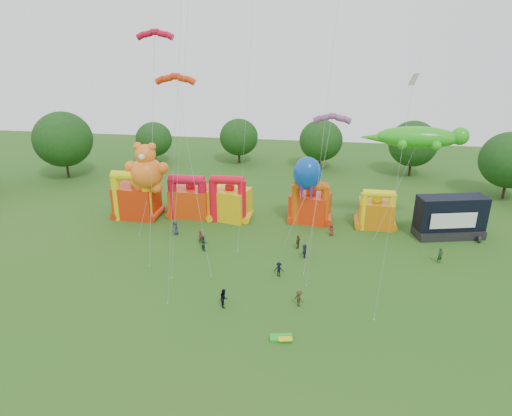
# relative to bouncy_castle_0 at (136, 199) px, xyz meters

# --- Properties ---
(ground) EXTENTS (160.00, 160.00, 0.00)m
(ground) POSITION_rel_bouncy_castle_0_xyz_m (17.69, -27.33, -2.76)
(ground) COLOR #235B19
(ground) RESTS_ON ground
(tree_ring) EXTENTS (124.38, 126.49, 12.07)m
(tree_ring) POSITION_rel_bouncy_castle_0_xyz_m (16.50, -26.71, 3.50)
(tree_ring) COLOR #352314
(tree_ring) RESTS_ON ground
(bouncy_castle_0) EXTENTS (5.94, 4.84, 7.31)m
(bouncy_castle_0) POSITION_rel_bouncy_castle_0_xyz_m (0.00, 0.00, 0.00)
(bouncy_castle_0) COLOR red
(bouncy_castle_0) RESTS_ON ground
(bouncy_castle_1) EXTENTS (5.70, 4.58, 6.53)m
(bouncy_castle_1) POSITION_rel_bouncy_castle_0_xyz_m (7.60, 1.78, -0.29)
(bouncy_castle_1) COLOR red
(bouncy_castle_1) RESTS_ON ground
(bouncy_castle_2) EXTENTS (6.10, 5.35, 6.86)m
(bouncy_castle_2) POSITION_rel_bouncy_castle_0_xyz_m (13.50, 1.27, -0.16)
(bouncy_castle_2) COLOR #E4B60C
(bouncy_castle_2) RESTS_ON ground
(bouncy_castle_3) EXTENTS (6.05, 5.27, 6.25)m
(bouncy_castle_3) POSITION_rel_bouncy_castle_0_xyz_m (24.90, 2.24, -0.39)
(bouncy_castle_3) COLOR red
(bouncy_castle_3) RESTS_ON ground
(bouncy_castle_4) EXTENTS (4.79, 3.89, 5.77)m
(bouncy_castle_4) POSITION_rel_bouncy_castle_0_xyz_m (33.94, 1.47, -0.55)
(bouncy_castle_4) COLOR orange
(bouncy_castle_4) RESTS_ON ground
(stage_trailer) EXTENTS (9.31, 5.29, 5.54)m
(stage_trailer) POSITION_rel_bouncy_castle_0_xyz_m (43.19, -0.17, -0.08)
(stage_trailer) COLOR black
(stage_trailer) RESTS_ON ground
(teddy_bear_kite) EXTENTS (6.25, 7.49, 11.40)m
(teddy_bear_kite) POSITION_rel_bouncy_castle_0_xyz_m (2.42, -1.05, 4.21)
(teddy_bear_kite) COLOR orange
(teddy_bear_kite) RESTS_ON ground
(gecko_kite) EXTENTS (13.47, 6.36, 14.30)m
(gecko_kite) POSITION_rel_bouncy_castle_0_xyz_m (36.50, -0.22, 5.41)
(gecko_kite) COLOR green
(gecko_kite) RESTS_ON ground
(octopus_kite) EXTENTS (4.21, 8.08, 9.84)m
(octopus_kite) POSITION_rel_bouncy_castle_0_xyz_m (23.82, -0.68, 2.03)
(octopus_kite) COLOR #0B44AF
(octopus_kite) RESTS_ON ground
(parafoil_kites) EXTENTS (24.13, 9.53, 26.25)m
(parafoil_kites) POSITION_rel_bouncy_castle_0_xyz_m (16.41, -11.54, 7.35)
(parafoil_kites) COLOR red
(parafoil_kites) RESTS_ON ground
(diamond_kites) EXTENTS (23.91, 18.81, 42.31)m
(diamond_kites) POSITION_rel_bouncy_castle_0_xyz_m (19.30, -12.98, 14.07)
(diamond_kites) COLOR red
(diamond_kites) RESTS_ON ground
(folded_kite_bundle) EXTENTS (2.16, 1.39, 0.31)m
(folded_kite_bundle) POSITION_rel_bouncy_castle_0_xyz_m (23.62, -25.04, -2.62)
(folded_kite_bundle) COLOR green
(folded_kite_bundle) RESTS_ON ground
(spectator_0) EXTENTS (1.08, 0.88, 1.91)m
(spectator_0) POSITION_rel_bouncy_castle_0_xyz_m (7.46, -5.13, -1.80)
(spectator_0) COLOR #272B41
(spectator_0) RESTS_ON ground
(spectator_1) EXTENTS (0.73, 0.79, 1.81)m
(spectator_1) POSITION_rel_bouncy_castle_0_xyz_m (11.54, -7.42, -1.86)
(spectator_1) COLOR #59191E
(spectator_1) RESTS_ON ground
(spectator_2) EXTENTS (1.19, 1.19, 1.95)m
(spectator_2) POSITION_rel_bouncy_castle_0_xyz_m (12.40, -9.07, -1.79)
(spectator_2) COLOR #16381D
(spectator_2) RESTS_ON ground
(spectator_3) EXTENTS (1.18, 0.80, 1.69)m
(spectator_3) POSITION_rel_bouncy_castle_0_xyz_m (22.21, -14.06, -1.91)
(spectator_3) COLOR black
(spectator_3) RESTS_ON ground
(spectator_4) EXTENTS (0.81, 1.14, 1.79)m
(spectator_4) POSITION_rel_bouncy_castle_0_xyz_m (23.84, -6.89, -1.86)
(spectator_4) COLOR #42331A
(spectator_4) RESTS_ON ground
(spectator_5) EXTENTS (0.56, 1.63, 1.74)m
(spectator_5) POSITION_rel_bouncy_castle_0_xyz_m (24.76, -9.18, -1.89)
(spectator_5) COLOR #24293C
(spectator_5) RESTS_ON ground
(spectator_6) EXTENTS (0.91, 0.81, 1.56)m
(spectator_6) POSITION_rel_bouncy_castle_0_xyz_m (27.97, -2.33, -1.98)
(spectator_6) COLOR maroon
(spectator_6) RESTS_ON ground
(spectator_7) EXTENTS (0.84, 0.77, 1.93)m
(spectator_7) POSITION_rel_bouncy_castle_0_xyz_m (40.46, -8.17, -1.80)
(spectator_7) COLOR #163819
(spectator_7) RESTS_ON ground
(spectator_8) EXTENTS (0.98, 1.11, 1.92)m
(spectator_8) POSITION_rel_bouncy_castle_0_xyz_m (17.49, -20.74, -1.80)
(spectator_8) COLOR black
(spectator_8) RESTS_ON ground
(spectator_9) EXTENTS (1.24, 1.20, 1.70)m
(spectator_9) POSITION_rel_bouncy_castle_0_xyz_m (24.78, -19.59, -1.91)
(spectator_9) COLOR #382916
(spectator_9) RESTS_ON ground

